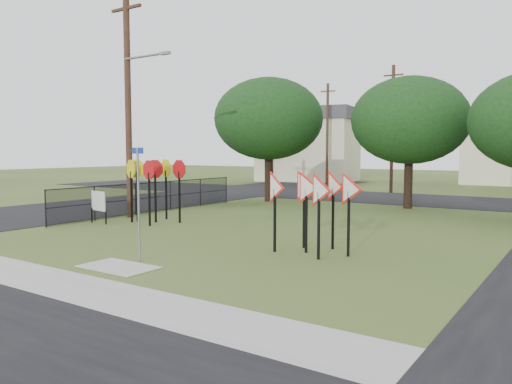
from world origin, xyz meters
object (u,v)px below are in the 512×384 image
street_name_sign (138,197)px  info_board (98,202)px  stop_sign_cluster (153,176)px  yield_sign_cluster (314,192)px

street_name_sign → info_board: (-6.75, 4.01, -0.86)m
stop_sign_cluster → street_name_sign: bearing=-47.1°
street_name_sign → yield_sign_cluster: street_name_sign is taller
street_name_sign → stop_sign_cluster: street_name_sign is taller
street_name_sign → stop_sign_cluster: 7.55m
stop_sign_cluster → yield_sign_cluster: size_ratio=0.87×
street_name_sign → stop_sign_cluster: size_ratio=1.16×
street_name_sign → stop_sign_cluster: (-5.14, 5.53, 0.19)m
street_name_sign → yield_sign_cluster: (3.34, 3.68, 0.04)m
yield_sign_cluster → info_board: 10.14m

